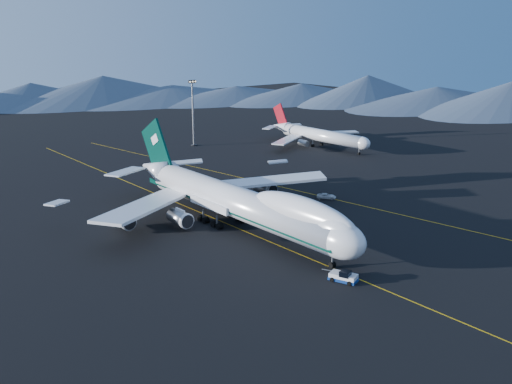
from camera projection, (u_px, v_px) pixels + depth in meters
ground at (238, 228)px, 117.98m from camera, size 500.00×500.00×0.00m
taxiway_line_main at (238, 228)px, 117.97m from camera, size 0.25×220.00×0.01m
taxiway_line_side at (308, 193)px, 143.75m from camera, size 28.08×198.09×0.01m
mountain_ridge at (499, 130)px, 200.82m from camera, size 374.91×567.11×12.00m
boeing_747 at (238, 202)px, 116.43m from camera, size 59.62×72.43×19.37m
pushback_tug at (343, 277)px, 92.94m from camera, size 3.74×5.08×1.99m
second_jet at (318, 135)px, 201.42m from camera, size 41.79×47.22×13.44m
service_van at (326, 196)px, 138.80m from camera, size 4.64×4.93×1.29m
floodlight_mast at (193, 113)px, 200.68m from camera, size 2.86×2.14×23.13m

